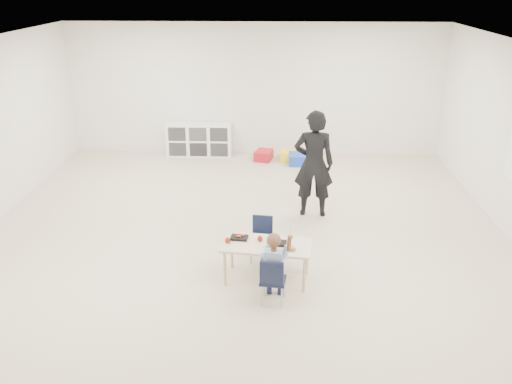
{
  "coord_description": "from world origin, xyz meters",
  "views": [
    {
      "loc": [
        0.49,
        -7.03,
        3.67
      ],
      "look_at": [
        0.21,
        0.01,
        0.85
      ],
      "focal_mm": 38.0,
      "sensor_mm": 36.0,
      "label": 1
    }
  ],
  "objects_px": {
    "table": "(267,262)",
    "chair_near": "(273,279)",
    "cubby_shelf": "(199,140)",
    "adult": "(314,164)",
    "child": "(273,266)"
  },
  "relations": [
    {
      "from": "table",
      "to": "cubby_shelf",
      "type": "height_order",
      "value": "cubby_shelf"
    },
    {
      "from": "cubby_shelf",
      "to": "chair_near",
      "type": "bearing_deg",
      "value": -73.69
    },
    {
      "from": "table",
      "to": "child",
      "type": "relative_size",
      "value": 1.22
    },
    {
      "from": "table",
      "to": "chair_near",
      "type": "height_order",
      "value": "chair_near"
    },
    {
      "from": "cubby_shelf",
      "to": "adult",
      "type": "distance_m",
      "value": 3.88
    },
    {
      "from": "adult",
      "to": "child",
      "type": "bearing_deg",
      "value": 79.57
    },
    {
      "from": "table",
      "to": "adult",
      "type": "xyz_separation_m",
      "value": [
        0.7,
        2.11,
        0.61
      ]
    },
    {
      "from": "chair_near",
      "to": "adult",
      "type": "height_order",
      "value": "adult"
    },
    {
      "from": "chair_near",
      "to": "child",
      "type": "xyz_separation_m",
      "value": [
        0.0,
        0.0,
        0.18
      ]
    },
    {
      "from": "child",
      "to": "table",
      "type": "bearing_deg",
      "value": 106.67
    },
    {
      "from": "chair_near",
      "to": "adult",
      "type": "bearing_deg",
      "value": 83.89
    },
    {
      "from": "cubby_shelf",
      "to": "child",
      "type": "bearing_deg",
      "value": -73.69
    },
    {
      "from": "child",
      "to": "cubby_shelf",
      "type": "bearing_deg",
      "value": 113.39
    },
    {
      "from": "table",
      "to": "chair_near",
      "type": "xyz_separation_m",
      "value": [
        0.09,
        -0.52,
        0.05
      ]
    },
    {
      "from": "table",
      "to": "chair_near",
      "type": "distance_m",
      "value": 0.52
    }
  ]
}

